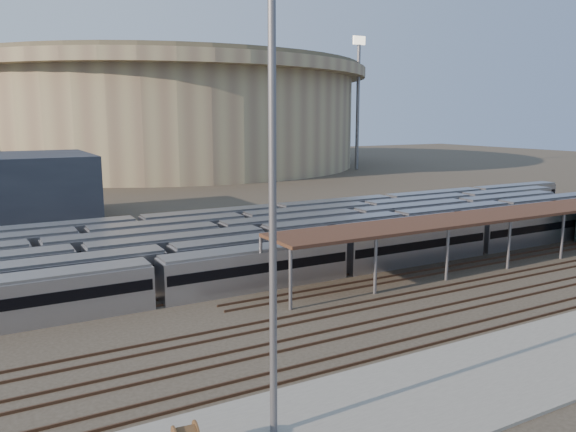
# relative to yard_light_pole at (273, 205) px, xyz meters

# --- Properties ---
(ground) EXTENTS (420.00, 420.00, 0.00)m
(ground) POSITION_rel_yard_light_pole_xyz_m (17.71, 14.33, -11.49)
(ground) COLOR #383026
(ground) RESTS_ON ground
(apron) EXTENTS (50.00, 9.00, 0.20)m
(apron) POSITION_rel_yard_light_pole_xyz_m (12.71, -0.67, -11.39)
(apron) COLOR gray
(apron) RESTS_ON ground
(subway_trains) EXTENTS (123.94, 23.90, 3.60)m
(subway_trains) POSITION_rel_yard_light_pole_xyz_m (17.76, 32.83, -9.69)
(subway_trains) COLOR #ACACB0
(subway_trains) RESTS_ON ground
(inspection_shed) EXTENTS (60.30, 6.00, 5.30)m
(inspection_shed) POSITION_rel_yard_light_pole_xyz_m (39.71, 18.33, -6.50)
(inspection_shed) COLOR slate
(inspection_shed) RESTS_ON ground
(empty_tracks) EXTENTS (170.00, 9.62, 0.18)m
(empty_tracks) POSITION_rel_yard_light_pole_xyz_m (17.71, 9.33, -11.40)
(empty_tracks) COLOR #4C3323
(empty_tracks) RESTS_ON ground
(stadium) EXTENTS (124.00, 124.00, 32.50)m
(stadium) POSITION_rel_yard_light_pole_xyz_m (42.71, 154.33, 4.98)
(stadium) COLOR #988B66
(stadium) RESTS_ON ground
(floodlight_2) EXTENTS (4.00, 1.00, 38.40)m
(floodlight_2) POSITION_rel_yard_light_pole_xyz_m (87.71, 114.33, 9.16)
(floodlight_2) COLOR slate
(floodlight_2) RESTS_ON ground
(floodlight_3) EXTENTS (4.00, 1.00, 38.40)m
(floodlight_3) POSITION_rel_yard_light_pole_xyz_m (7.71, 174.33, 9.16)
(floodlight_3) COLOR slate
(floodlight_3) RESTS_ON ground
(yard_light_pole) EXTENTS (0.82, 0.36, 22.41)m
(yard_light_pole) POSITION_rel_yard_light_pole_xyz_m (0.00, 0.00, 0.00)
(yard_light_pole) COLOR slate
(yard_light_pole) RESTS_ON apron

